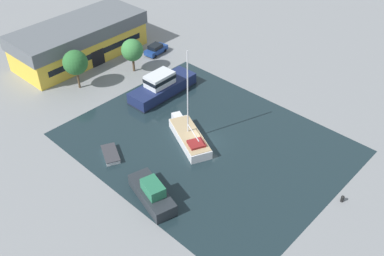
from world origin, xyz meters
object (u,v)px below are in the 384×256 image
Objects in this scene: parked_car at (156,49)px; cabin_boat at (152,193)px; small_dinghy at (111,154)px; quay_tree_near_building at (132,50)px; motor_cruiser at (162,86)px; quay_tree_by_water at (75,63)px; sailboat_moored at (189,137)px; warehouse_building at (80,40)px.

cabin_boat is at bearing -51.02° from parked_car.
quay_tree_near_building is at bearing 67.83° from small_dinghy.
small_dinghy is (-21.55, -15.29, -0.55)m from parked_car.
motor_cruiser is at bearing 47.85° from small_dinghy.
cabin_boat is at bearing -107.46° from quay_tree_by_water.
parked_car is at bearing 15.03° from quay_tree_near_building.
cabin_boat is at bearing -72.21° from small_dinghy.
sailboat_moored is (-12.97, -20.17, -0.11)m from parked_car.
parked_car is at bearing -39.76° from motor_cruiser.
quay_tree_by_water reaches higher than quay_tree_near_building.
motor_cruiser reaches higher than small_dinghy.
quay_tree_by_water is 1.53× the size of small_dinghy.
sailboat_moored reaches higher than parked_car.
quay_tree_near_building is 0.74× the size of cabin_boat.
quay_tree_by_water reaches higher than motor_cruiser.
quay_tree_near_building is at bearing -11.76° from motor_cruiser.
motor_cruiser reaches higher than cabin_boat.
parked_car is at bearing 61.61° from cabin_boat.
sailboat_moored is at bearing -40.41° from parked_car.
sailboat_moored is at bearing -99.00° from warehouse_building.
quay_tree_near_building is (2.83, -9.95, 0.62)m from warehouse_building.
warehouse_building is 10.37m from quay_tree_near_building.
quay_tree_by_water is at bearing 166.74° from quay_tree_near_building.
sailboat_moored is at bearing 152.28° from motor_cruiser.
warehouse_building is 5.58× the size of small_dinghy.
warehouse_building is 2.02× the size of motor_cruiser.
parked_car is at bearing 61.46° from small_dinghy.
cabin_boat is (-13.72, -32.48, -2.01)m from warehouse_building.
small_dinghy is at bearing -62.32° from parked_car.
quay_tree_near_building is 1.22× the size of parked_car.
parked_car is at bearing -1.46° from quay_tree_by_water.
sailboat_moored is 1.73× the size of cabin_boat.
parked_car is 1.12× the size of small_dinghy.
quay_tree_near_building reaches higher than small_dinghy.
sailboat_moored is 10.68m from cabin_boat.
parked_car is 26.43m from small_dinghy.
cabin_boat is (-1.31, -8.93, 0.70)m from small_dinghy.
quay_tree_near_building is at bearing -75.43° from warehouse_building.
small_dinghy is (-13.74, -5.48, -0.99)m from motor_cruiser.
small_dinghy is (-6.43, -15.68, -3.93)m from quay_tree_by_water.
warehouse_building is 5.00× the size of parked_car.
quay_tree_by_water is 17.39m from small_dinghy.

